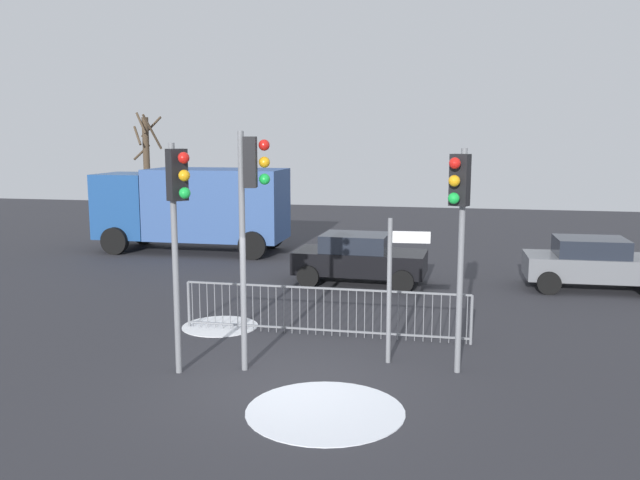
{
  "coord_description": "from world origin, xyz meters",
  "views": [
    {
      "loc": [
        2.76,
        -10.85,
        4.31
      ],
      "look_at": [
        -0.24,
        3.68,
        1.99
      ],
      "focal_mm": 37.5,
      "sensor_mm": 36.0,
      "label": 1
    }
  ],
  "objects_px": {
    "car_grey_far": "(594,263)",
    "car_black_mid": "(359,258)",
    "bare_tree_left": "(147,167)",
    "delivery_truck": "(194,205)",
    "direction_sign_post": "(393,282)",
    "traffic_light_rear_left": "(459,211)",
    "traffic_light_foreground_right": "(178,207)",
    "traffic_light_mid_right": "(250,197)"
  },
  "relations": [
    {
      "from": "traffic_light_rear_left",
      "to": "delivery_truck",
      "type": "bearing_deg",
      "value": -27.72
    },
    {
      "from": "delivery_truck",
      "to": "car_grey_far",
      "type": "bearing_deg",
      "value": 164.25
    },
    {
      "from": "direction_sign_post",
      "to": "delivery_truck",
      "type": "relative_size",
      "value": 0.4
    },
    {
      "from": "traffic_light_mid_right",
      "to": "bare_tree_left",
      "type": "height_order",
      "value": "bare_tree_left"
    },
    {
      "from": "car_grey_far",
      "to": "delivery_truck",
      "type": "bearing_deg",
      "value": 163.42
    },
    {
      "from": "traffic_light_foreground_right",
      "to": "delivery_truck",
      "type": "height_order",
      "value": "traffic_light_foreground_right"
    },
    {
      "from": "traffic_light_foreground_right",
      "to": "delivery_truck",
      "type": "distance_m",
      "value": 13.41
    },
    {
      "from": "traffic_light_foreground_right",
      "to": "car_grey_far",
      "type": "xyz_separation_m",
      "value": [
        8.63,
        8.75,
        -2.3
      ]
    },
    {
      "from": "bare_tree_left",
      "to": "direction_sign_post",
      "type": "bearing_deg",
      "value": -52.25
    },
    {
      "from": "traffic_light_rear_left",
      "to": "bare_tree_left",
      "type": "bearing_deg",
      "value": -28.49
    },
    {
      "from": "delivery_truck",
      "to": "bare_tree_left",
      "type": "relative_size",
      "value": 1.31
    },
    {
      "from": "bare_tree_left",
      "to": "traffic_light_foreground_right",
      "type": "bearing_deg",
      "value": -62.54
    },
    {
      "from": "traffic_light_mid_right",
      "to": "delivery_truck",
      "type": "bearing_deg",
      "value": -164.02
    },
    {
      "from": "car_grey_far",
      "to": "bare_tree_left",
      "type": "xyz_separation_m",
      "value": [
        -18.36,
        9.96,
        2.06
      ]
    },
    {
      "from": "traffic_light_rear_left",
      "to": "car_grey_far",
      "type": "relative_size",
      "value": 1.07
    },
    {
      "from": "traffic_light_rear_left",
      "to": "car_black_mid",
      "type": "relative_size",
      "value": 1.06
    },
    {
      "from": "traffic_light_rear_left",
      "to": "traffic_light_mid_right",
      "type": "xyz_separation_m",
      "value": [
        -3.68,
        -0.5,
        0.22
      ]
    },
    {
      "from": "traffic_light_foreground_right",
      "to": "traffic_light_rear_left",
      "type": "bearing_deg",
      "value": 139.04
    },
    {
      "from": "car_grey_far",
      "to": "car_black_mid",
      "type": "distance_m",
      "value": 6.62
    },
    {
      "from": "delivery_truck",
      "to": "direction_sign_post",
      "type": "bearing_deg",
      "value": 127.19
    },
    {
      "from": "traffic_light_foreground_right",
      "to": "direction_sign_post",
      "type": "bearing_deg",
      "value": 148.53
    },
    {
      "from": "car_grey_far",
      "to": "bare_tree_left",
      "type": "relative_size",
      "value": 0.71
    },
    {
      "from": "traffic_light_foreground_right",
      "to": "traffic_light_rear_left",
      "type": "relative_size",
      "value": 1.02
    },
    {
      "from": "traffic_light_rear_left",
      "to": "direction_sign_post",
      "type": "relative_size",
      "value": 1.47
    },
    {
      "from": "traffic_light_rear_left",
      "to": "car_grey_far",
      "type": "height_order",
      "value": "traffic_light_rear_left"
    },
    {
      "from": "traffic_light_rear_left",
      "to": "delivery_truck",
      "type": "height_order",
      "value": "traffic_light_rear_left"
    },
    {
      "from": "traffic_light_mid_right",
      "to": "bare_tree_left",
      "type": "relative_size",
      "value": 0.81
    },
    {
      "from": "direction_sign_post",
      "to": "car_black_mid",
      "type": "bearing_deg",
      "value": 100.22
    },
    {
      "from": "traffic_light_foreground_right",
      "to": "car_grey_far",
      "type": "distance_m",
      "value": 12.5
    },
    {
      "from": "delivery_truck",
      "to": "bare_tree_left",
      "type": "distance_m",
      "value": 8.03
    },
    {
      "from": "direction_sign_post",
      "to": "car_grey_far",
      "type": "xyz_separation_m",
      "value": [
        4.97,
        7.33,
        -0.81
      ]
    },
    {
      "from": "direction_sign_post",
      "to": "delivery_truck",
      "type": "xyz_separation_m",
      "value": [
        -8.49,
        11.02,
        0.16
      ]
    },
    {
      "from": "bare_tree_left",
      "to": "car_grey_far",
      "type": "bearing_deg",
      "value": -28.49
    },
    {
      "from": "car_black_mid",
      "to": "direction_sign_post",
      "type": "bearing_deg",
      "value": -74.16
    },
    {
      "from": "traffic_light_mid_right",
      "to": "delivery_truck",
      "type": "height_order",
      "value": "traffic_light_mid_right"
    },
    {
      "from": "traffic_light_foreground_right",
      "to": "car_black_mid",
      "type": "bearing_deg",
      "value": -156.61
    },
    {
      "from": "traffic_light_foreground_right",
      "to": "car_grey_far",
      "type": "height_order",
      "value": "traffic_light_foreground_right"
    },
    {
      "from": "bare_tree_left",
      "to": "traffic_light_mid_right",
      "type": "bearing_deg",
      "value": -59.12
    },
    {
      "from": "traffic_light_rear_left",
      "to": "car_grey_far",
      "type": "bearing_deg",
      "value": -94.0
    },
    {
      "from": "traffic_light_foreground_right",
      "to": "car_black_mid",
      "type": "height_order",
      "value": "traffic_light_foreground_right"
    },
    {
      "from": "traffic_light_foreground_right",
      "to": "car_black_mid",
      "type": "distance_m",
      "value": 8.74
    },
    {
      "from": "car_grey_far",
      "to": "traffic_light_rear_left",
      "type": "bearing_deg",
      "value": -117.31
    }
  ]
}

